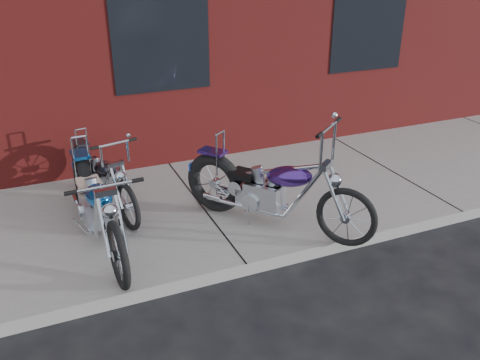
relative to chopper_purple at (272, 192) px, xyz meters
name	(u,v)px	position (x,y,z in m)	size (l,w,h in m)	color
ground	(247,276)	(-0.60, -0.65, -0.59)	(120.00, 120.00, 0.00)	black
sidewalk	(201,209)	(-0.60, 0.85, -0.51)	(22.00, 3.00, 0.15)	gray
chopper_purple	(272,192)	(0.00, 0.00, 0.00)	(1.58, 1.99, 1.37)	black
chopper_blue	(97,208)	(-1.94, 0.41, -0.01)	(0.59, 2.41, 1.05)	black
chopper_third	(102,179)	(-1.75, 1.32, -0.08)	(0.65, 1.99, 1.03)	black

